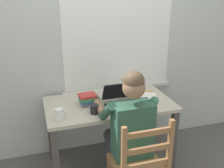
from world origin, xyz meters
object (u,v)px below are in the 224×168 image
(wooden_chair, at_px, (139,167))
(seated_person, at_px, (128,127))
(desk, at_px, (109,112))
(book_stack_side, at_px, (127,91))
(laptop, at_px, (121,101))
(coffee_mug_dark, at_px, (95,109))
(book_stack_main, at_px, (89,99))
(landscape_photo_print, at_px, (147,92))
(computer_mouse, at_px, (150,104))
(coffee_mug_white, at_px, (60,114))

(wooden_chair, bearing_deg, seated_person, 90.00)
(desk, xyz_separation_m, book_stack_side, (0.25, 0.14, 0.15))
(laptop, xyz_separation_m, coffee_mug_dark, (-0.30, -0.09, -0.01))
(book_stack_main, xyz_separation_m, landscape_photo_print, (0.70, 0.12, -0.06))
(wooden_chair, distance_m, landscape_photo_print, 1.00)
(computer_mouse, xyz_separation_m, coffee_mug_dark, (-0.57, 0.00, 0.03))
(computer_mouse, distance_m, landscape_photo_print, 0.35)
(laptop, height_order, coffee_mug_white, laptop)
(laptop, bearing_deg, wooden_chair, -94.52)
(desk, height_order, landscape_photo_print, landscape_photo_print)
(desk, distance_m, wooden_chair, 0.74)
(book_stack_main, relative_size, book_stack_side, 1.10)
(computer_mouse, relative_size, landscape_photo_print, 0.77)
(wooden_chair, bearing_deg, book_stack_main, 109.54)
(book_stack_main, bearing_deg, coffee_mug_white, -143.41)
(wooden_chair, relative_size, laptop, 2.79)
(coffee_mug_white, relative_size, landscape_photo_print, 0.89)
(seated_person, xyz_separation_m, laptop, (0.05, 0.33, 0.11))
(book_stack_side, bearing_deg, seated_person, -109.04)
(wooden_chair, xyz_separation_m, book_stack_side, (0.20, 0.86, 0.33))
(desk, xyz_separation_m, wooden_chair, (0.05, -0.71, -0.18))
(coffee_mug_dark, relative_size, landscape_photo_print, 0.92)
(seated_person, distance_m, book_stack_main, 0.53)
(desk, relative_size, book_stack_main, 6.23)
(coffee_mug_white, distance_m, book_stack_side, 0.86)
(landscape_photo_print, bearing_deg, coffee_mug_dark, -141.76)
(seated_person, distance_m, computer_mouse, 0.41)
(seated_person, relative_size, wooden_chair, 1.32)
(coffee_mug_white, distance_m, book_stack_main, 0.39)
(desk, height_order, book_stack_main, book_stack_main)
(book_stack_main, relative_size, landscape_photo_print, 1.60)
(computer_mouse, height_order, landscape_photo_print, computer_mouse)
(computer_mouse, xyz_separation_m, coffee_mug_white, (-0.89, -0.02, 0.03))
(computer_mouse, bearing_deg, seated_person, -143.06)
(wooden_chair, distance_m, book_stack_side, 0.94)
(desk, distance_m, coffee_mug_white, 0.59)
(laptop, xyz_separation_m, book_stack_main, (-0.31, 0.12, 0.01))
(desk, height_order, coffee_mug_dark, coffee_mug_dark)
(desk, distance_m, laptop, 0.21)
(desk, relative_size, coffee_mug_dark, 10.84)
(coffee_mug_dark, height_order, book_stack_main, book_stack_main)
(desk, distance_m, coffee_mug_dark, 0.31)
(desk, xyz_separation_m, book_stack_main, (-0.21, 0.02, 0.16))
(seated_person, bearing_deg, landscape_photo_print, 52.59)
(laptop, distance_m, coffee_mug_dark, 0.31)
(book_stack_main, distance_m, book_stack_side, 0.48)
(book_stack_main, bearing_deg, book_stack_side, 15.34)
(wooden_chair, xyz_separation_m, computer_mouse, (0.32, 0.52, 0.30))
(computer_mouse, distance_m, coffee_mug_dark, 0.57)
(computer_mouse, bearing_deg, laptop, 160.65)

